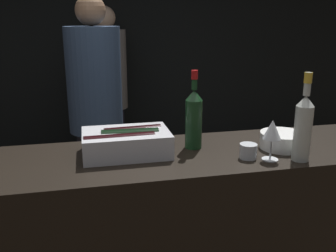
{
  "coord_description": "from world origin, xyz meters",
  "views": [
    {
      "loc": [
        -0.34,
        -1.23,
        1.63
      ],
      "look_at": [
        0.0,
        0.29,
        1.18
      ],
      "focal_mm": 40.0,
      "sensor_mm": 36.0,
      "label": 1
    }
  ],
  "objects_px": {
    "candle_votive": "(248,151)",
    "rose_wine_bottle": "(303,125)",
    "person_in_hoodie": "(107,90)",
    "ice_bin_with_bottles": "(127,141)",
    "bowl_white": "(282,140)",
    "red_wine_bottle_burgundy": "(194,117)",
    "person_blond_tee": "(96,108)",
    "wine_glass": "(272,131)"
  },
  "relations": [
    {
      "from": "candle_votive",
      "to": "rose_wine_bottle",
      "type": "xyz_separation_m",
      "value": [
        0.2,
        -0.07,
        0.12
      ]
    },
    {
      "from": "candle_votive",
      "to": "person_in_hoodie",
      "type": "xyz_separation_m",
      "value": [
        -0.45,
        2.2,
        -0.13
      ]
    },
    {
      "from": "ice_bin_with_bottles",
      "to": "rose_wine_bottle",
      "type": "relative_size",
      "value": 1.01
    },
    {
      "from": "bowl_white",
      "to": "person_in_hoodie",
      "type": "distance_m",
      "value": 2.22
    },
    {
      "from": "red_wine_bottle_burgundy",
      "to": "person_blond_tee",
      "type": "xyz_separation_m",
      "value": [
        -0.4,
        1.17,
        -0.21
      ]
    },
    {
      "from": "candle_votive",
      "to": "red_wine_bottle_burgundy",
      "type": "distance_m",
      "value": 0.28
    },
    {
      "from": "person_blond_tee",
      "to": "candle_votive",
      "type": "bearing_deg",
      "value": -81.43
    },
    {
      "from": "bowl_white",
      "to": "person_in_hoodie",
      "type": "xyz_separation_m",
      "value": [
        -0.66,
        2.12,
        -0.13
      ]
    },
    {
      "from": "candle_votive",
      "to": "person_blond_tee",
      "type": "relative_size",
      "value": 0.04
    },
    {
      "from": "rose_wine_bottle",
      "to": "person_blond_tee",
      "type": "distance_m",
      "value": 1.64
    },
    {
      "from": "ice_bin_with_bottles",
      "to": "person_blond_tee",
      "type": "xyz_separation_m",
      "value": [
        -0.1,
        1.2,
        -0.13
      ]
    },
    {
      "from": "bowl_white",
      "to": "person_blond_tee",
      "type": "relative_size",
      "value": 0.11
    },
    {
      "from": "wine_glass",
      "to": "red_wine_bottle_burgundy",
      "type": "height_order",
      "value": "red_wine_bottle_burgundy"
    },
    {
      "from": "bowl_white",
      "to": "person_blond_tee",
      "type": "distance_m",
      "value": 1.5
    },
    {
      "from": "bowl_white",
      "to": "wine_glass",
      "type": "xyz_separation_m",
      "value": [
        -0.12,
        -0.13,
        0.09
      ]
    },
    {
      "from": "candle_votive",
      "to": "rose_wine_bottle",
      "type": "height_order",
      "value": "rose_wine_bottle"
    },
    {
      "from": "rose_wine_bottle",
      "to": "bowl_white",
      "type": "bearing_deg",
      "value": 89.42
    },
    {
      "from": "red_wine_bottle_burgundy",
      "to": "person_in_hoodie",
      "type": "relative_size",
      "value": 0.2
    },
    {
      "from": "red_wine_bottle_burgundy",
      "to": "wine_glass",
      "type": "bearing_deg",
      "value": -39.08
    },
    {
      "from": "ice_bin_with_bottles",
      "to": "rose_wine_bottle",
      "type": "distance_m",
      "value": 0.74
    },
    {
      "from": "ice_bin_with_bottles",
      "to": "bowl_white",
      "type": "distance_m",
      "value": 0.7
    },
    {
      "from": "bowl_white",
      "to": "rose_wine_bottle",
      "type": "relative_size",
      "value": 0.54
    },
    {
      "from": "bowl_white",
      "to": "candle_votive",
      "type": "bearing_deg",
      "value": -156.76
    },
    {
      "from": "ice_bin_with_bottles",
      "to": "red_wine_bottle_burgundy",
      "type": "relative_size",
      "value": 1.05
    },
    {
      "from": "wine_glass",
      "to": "person_in_hoodie",
      "type": "xyz_separation_m",
      "value": [
        -0.54,
        2.24,
        -0.22
      ]
    },
    {
      "from": "wine_glass",
      "to": "candle_votive",
      "type": "xyz_separation_m",
      "value": [
        -0.08,
        0.04,
        -0.09
      ]
    },
    {
      "from": "candle_votive",
      "to": "red_wine_bottle_burgundy",
      "type": "bearing_deg",
      "value": 136.2
    },
    {
      "from": "ice_bin_with_bottles",
      "to": "red_wine_bottle_burgundy",
      "type": "bearing_deg",
      "value": 3.84
    },
    {
      "from": "red_wine_bottle_burgundy",
      "to": "person_in_hoodie",
      "type": "height_order",
      "value": "person_in_hoodie"
    },
    {
      "from": "red_wine_bottle_burgundy",
      "to": "person_blond_tee",
      "type": "distance_m",
      "value": 1.26
    },
    {
      "from": "wine_glass",
      "to": "person_blond_tee",
      "type": "bearing_deg",
      "value": 115.73
    },
    {
      "from": "wine_glass",
      "to": "candle_votive",
      "type": "relative_size",
      "value": 2.33
    },
    {
      "from": "bowl_white",
      "to": "wine_glass",
      "type": "distance_m",
      "value": 0.2
    },
    {
      "from": "wine_glass",
      "to": "person_in_hoodie",
      "type": "distance_m",
      "value": 2.32
    },
    {
      "from": "candle_votive",
      "to": "rose_wine_bottle",
      "type": "bearing_deg",
      "value": -18.43
    },
    {
      "from": "ice_bin_with_bottles",
      "to": "candle_votive",
      "type": "distance_m",
      "value": 0.52
    },
    {
      "from": "person_in_hoodie",
      "to": "rose_wine_bottle",
      "type": "bearing_deg",
      "value": 52.33
    },
    {
      "from": "red_wine_bottle_burgundy",
      "to": "person_blond_tee",
      "type": "bearing_deg",
      "value": 108.89
    },
    {
      "from": "ice_bin_with_bottles",
      "to": "candle_votive",
      "type": "bearing_deg",
      "value": -17.92
    },
    {
      "from": "person_in_hoodie",
      "to": "person_blond_tee",
      "type": "xyz_separation_m",
      "value": [
        -0.14,
        -0.85,
        0.03
      ]
    },
    {
      "from": "rose_wine_bottle",
      "to": "person_in_hoodie",
      "type": "distance_m",
      "value": 2.38
    },
    {
      "from": "candle_votive",
      "to": "wine_glass",
      "type": "bearing_deg",
      "value": -25.4
    }
  ]
}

